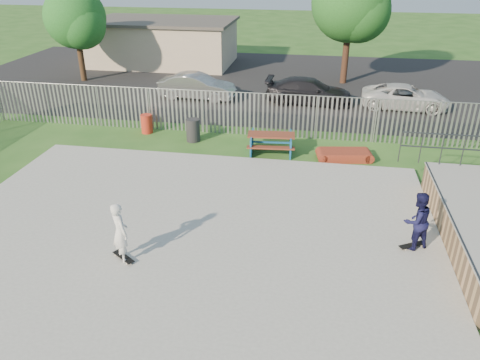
% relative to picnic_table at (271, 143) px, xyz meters
% --- Properties ---
extents(ground, '(120.00, 120.00, 0.00)m').
position_rel_picnic_table_xyz_m(ground, '(-1.81, -7.06, -0.42)').
color(ground, '#29581E').
rests_on(ground, ground).
extents(concrete_slab, '(15.00, 12.00, 0.15)m').
position_rel_picnic_table_xyz_m(concrete_slab, '(-1.81, -7.06, -0.35)').
color(concrete_slab, '#9A9A94').
rests_on(concrete_slab, ground).
extents(fence, '(26.04, 16.02, 2.00)m').
position_rel_picnic_table_xyz_m(fence, '(-0.81, -2.48, 0.58)').
color(fence, gray).
rests_on(fence, ground).
extents(picnic_table, '(2.08, 1.76, 0.83)m').
position_rel_picnic_table_xyz_m(picnic_table, '(0.00, 0.00, 0.00)').
color(picnic_table, maroon).
rests_on(picnic_table, ground).
extents(funbox, '(2.01, 1.23, 0.38)m').
position_rel_picnic_table_xyz_m(funbox, '(3.06, -0.24, -0.23)').
color(funbox, maroon).
rests_on(funbox, ground).
extents(trash_bin_red, '(0.53, 0.53, 0.88)m').
position_rel_picnic_table_xyz_m(trash_bin_red, '(-6.01, 1.40, 0.02)').
color(trash_bin_red, '#B02C1B').
rests_on(trash_bin_red, ground).
extents(trash_bin_grey, '(0.62, 0.62, 1.03)m').
position_rel_picnic_table_xyz_m(trash_bin_grey, '(-3.59, 0.74, 0.09)').
color(trash_bin_grey, '#262628').
rests_on(trash_bin_grey, ground).
extents(parking_lot, '(40.00, 18.00, 0.02)m').
position_rel_picnic_table_xyz_m(parking_lot, '(-1.81, 11.94, -0.41)').
color(parking_lot, black).
rests_on(parking_lot, ground).
extents(car_silver, '(4.47, 1.85, 1.44)m').
position_rel_picnic_table_xyz_m(car_silver, '(-5.07, 7.21, 0.32)').
color(car_silver, '#A2A2A7').
rests_on(car_silver, parking_lot).
extents(car_dark, '(4.85, 2.08, 1.39)m').
position_rel_picnic_table_xyz_m(car_dark, '(1.31, 7.37, 0.29)').
color(car_dark, black).
rests_on(car_dark, parking_lot).
extents(car_white, '(4.74, 2.42, 1.28)m').
position_rel_picnic_table_xyz_m(car_white, '(6.47, 7.28, 0.24)').
color(car_white, silver).
rests_on(car_white, parking_lot).
extents(building, '(10.40, 6.40, 3.20)m').
position_rel_picnic_table_xyz_m(building, '(-9.81, 15.94, 1.19)').
color(building, '#C5B198').
rests_on(building, ground).
extents(tree_left, '(3.81, 3.81, 5.88)m').
position_rel_picnic_table_xyz_m(tree_left, '(-13.50, 10.09, 3.53)').
color(tree_left, '#442D1B').
rests_on(tree_left, ground).
extents(tree_mid, '(4.72, 4.72, 7.29)m').
position_rel_picnic_table_xyz_m(tree_mid, '(3.35, 12.33, 4.49)').
color(tree_mid, '#44291B').
rests_on(tree_mid, ground).
extents(skateboard_a, '(0.80, 0.57, 0.08)m').
position_rel_picnic_table_xyz_m(skateboard_a, '(4.77, -6.60, -0.23)').
color(skateboard_a, black).
rests_on(skateboard_a, concrete_slab).
extents(skateboard_b, '(0.77, 0.62, 0.08)m').
position_rel_picnic_table_xyz_m(skateboard_b, '(-3.12, -8.52, -0.23)').
color(skateboard_b, black).
rests_on(skateboard_b, concrete_slab).
extents(skater_navy, '(1.05, 0.98, 1.73)m').
position_rel_picnic_table_xyz_m(skater_navy, '(4.77, -6.60, 0.59)').
color(skater_navy, '#121238').
rests_on(skater_navy, concrete_slab).
extents(skater_white, '(0.74, 0.74, 1.73)m').
position_rel_picnic_table_xyz_m(skater_white, '(-3.12, -8.52, 0.59)').
color(skater_white, silver).
rests_on(skater_white, concrete_slab).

